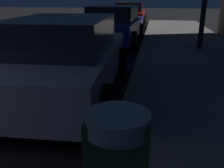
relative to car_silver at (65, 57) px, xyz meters
The scene contains 3 objects.
car_silver is the anchor object (origin of this frame).
car_blue 5.63m from the car_silver, 90.03° to the left, with size 2.24×4.29×1.43m.
car_red 11.88m from the car_silver, 90.01° to the left, with size 2.05×4.52×1.43m.
Camera 1 is at (4.48, -0.81, 1.79)m, focal length 40.93 mm.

